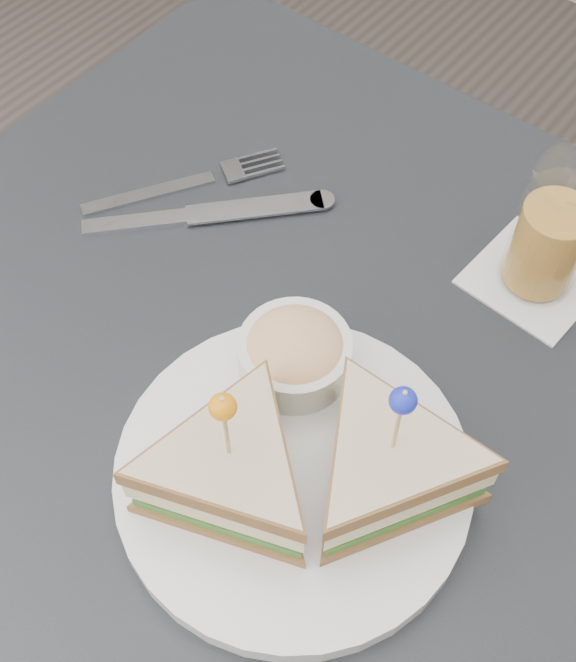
# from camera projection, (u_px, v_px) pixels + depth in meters

# --- Properties ---
(ground_plane) EXTENTS (3.50, 3.50, 0.00)m
(ground_plane) POSITION_uv_depth(u_px,v_px,m) (279.00, 612.00, 1.32)
(ground_plane) COLOR #3F3833
(table) EXTENTS (0.80, 0.80, 0.75)m
(table) POSITION_uv_depth(u_px,v_px,m) (273.00, 409.00, 0.77)
(table) COLOR black
(table) RESTS_ON ground
(plate_meal) EXTENTS (0.33, 0.32, 0.16)m
(plate_meal) POSITION_uv_depth(u_px,v_px,m) (304.00, 458.00, 0.61)
(plate_meal) COLOR silver
(plate_meal) RESTS_ON table
(cutlery_fork) EXTENTS (0.13, 0.19, 0.01)m
(cutlery_fork) POSITION_uv_depth(u_px,v_px,m) (194.00, 181.00, 0.82)
(cutlery_fork) COLOR silver
(cutlery_fork) RESTS_ON table
(cutlery_knife) EXTENTS (0.18, 0.19, 0.01)m
(cutlery_knife) POSITION_uv_depth(u_px,v_px,m) (198.00, 215.00, 0.79)
(cutlery_knife) COLOR white
(cutlery_knife) RESTS_ON table
(drink_set) EXTENTS (0.11, 0.11, 0.14)m
(drink_set) POSITION_uv_depth(u_px,v_px,m) (551.00, 236.00, 0.70)
(drink_set) COLOR silver
(drink_set) RESTS_ON table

